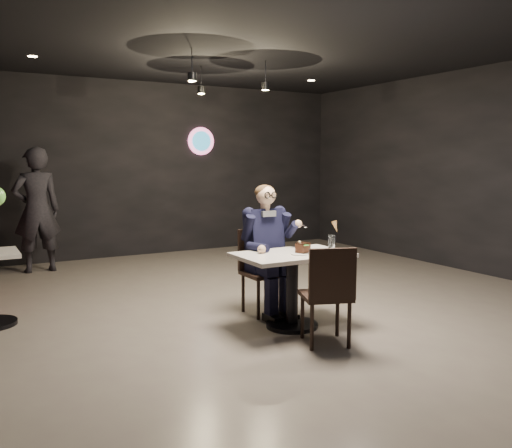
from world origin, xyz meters
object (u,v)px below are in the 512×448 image
chair_far (264,272)px  sundae_glass (332,243)px  passerby (37,210)px  main_table (292,290)px  seated_man (264,248)px  chair_near (326,294)px

chair_far → sundae_glass: size_ratio=5.80×
sundae_glass → passerby: passerby is taller
main_table → passerby: passerby is taller
main_table → passerby: bearing=113.9°
main_table → sundae_glass: (0.42, -0.08, 0.45)m
main_table → seated_man: size_ratio=0.76×
sundae_glass → chair_near: bearing=-131.6°
chair_near → passerby: passerby is taller
chair_near → main_table: bearing=110.1°
seated_man → sundae_glass: seated_man is taller
main_table → chair_near: size_ratio=1.20×
chair_near → sundae_glass: size_ratio=5.80×
chair_near → passerby: size_ratio=0.50×
sundae_glass → passerby: size_ratio=0.09×
chair_far → chair_near: 1.10m
chair_far → sundae_glass: 0.84m
chair_far → sundae_glass: (0.42, -0.63, 0.37)m
main_table → chair_far: (0.00, 0.55, 0.09)m
chair_near → seated_man: bearing=110.1°
main_table → chair_near: chair_near is taller
main_table → seated_man: bearing=90.0°
seated_man → main_table: bearing=-90.0°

